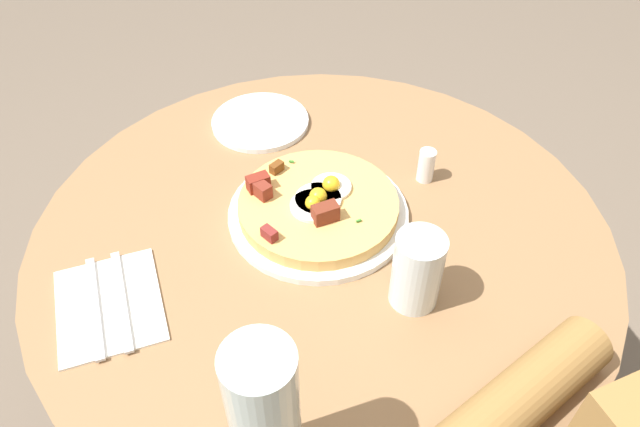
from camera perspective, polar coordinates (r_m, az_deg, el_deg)
name	(u,v)px	position (r m, az deg, el deg)	size (l,w,h in m)	color
dining_table	(322,296)	(1.07, 0.15, -7.88)	(0.90, 0.90, 0.72)	olive
pizza_plate	(318,213)	(0.95, -0.16, 0.01)	(0.29, 0.29, 0.01)	white
breakfast_pizza	(317,204)	(0.94, -0.29, 0.87)	(0.25, 0.25, 0.05)	tan
bread_plate	(259,122)	(1.15, -5.86, 8.65)	(0.18, 0.18, 0.01)	white
napkin	(109,305)	(0.89, -19.42, -8.20)	(0.17, 0.14, 0.00)	white
fork	(95,306)	(0.89, -20.62, -8.28)	(0.18, 0.01, 0.01)	silver
knife	(122,299)	(0.88, -18.34, -7.77)	(0.18, 0.01, 0.01)	silver
water_glass	(417,271)	(0.81, 9.22, -5.38)	(0.07, 0.07, 0.12)	silver
water_bottle	(265,419)	(0.63, -5.25, -18.91)	(0.07, 0.07, 0.22)	silver
salt_shaker	(426,165)	(1.02, 10.07, 4.52)	(0.03, 0.03, 0.06)	white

